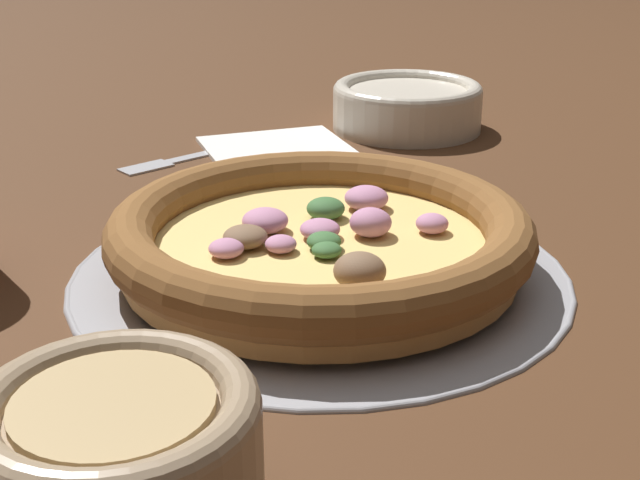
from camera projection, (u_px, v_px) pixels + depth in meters
ground_plane at (320, 276)px, 0.56m from camera, size 3.00×3.00×0.00m
pizza_tray at (320, 271)px, 0.56m from camera, size 0.32×0.32×0.01m
pizza at (320, 237)px, 0.55m from camera, size 0.27×0.27×0.04m
bowl_near at (118, 455)px, 0.33m from camera, size 0.11×0.11×0.06m
bowl_far at (407, 104)px, 0.89m from camera, size 0.15×0.15×0.05m
napkin at (278, 150)px, 0.81m from camera, size 0.16×0.15×0.01m
fork at (207, 153)px, 0.81m from camera, size 0.13×0.17×0.00m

